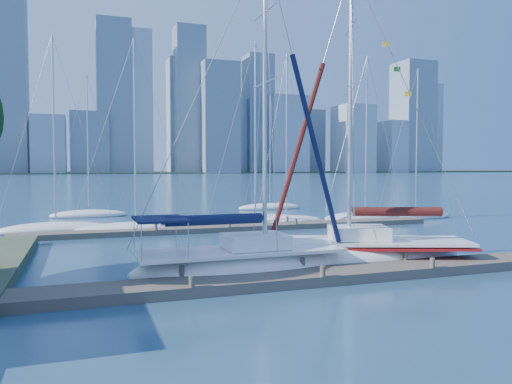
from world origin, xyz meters
name	(u,v)px	position (x,y,z in m)	size (l,w,h in m)	color
ground	(312,282)	(0.00, 0.00, 0.00)	(700.00, 700.00, 0.00)	navy
near_dock	(312,277)	(0.00, 0.00, 0.20)	(26.00, 2.00, 0.40)	brown
far_dock	(240,228)	(2.00, 16.00, 0.18)	(30.00, 1.80, 0.36)	brown
far_shore	(96,173)	(0.00, 320.00, 0.00)	(800.00, 100.00, 1.50)	#38472D
sailboat_navy	(241,250)	(-2.32, 2.03, 1.06)	(9.28, 3.12, 14.35)	white
sailboat_maroon	(372,241)	(4.28, 2.49, 1.04)	(9.95, 6.13, 14.35)	white
bg_boat_0	(56,229)	(-10.26, 18.98, 0.27)	(7.76, 3.57, 13.72)	white
bg_boat_1	(136,228)	(-5.06, 17.43, 0.26)	(8.40, 2.82, 13.57)	white
bg_boat_2	(255,220)	(4.32, 19.29, 0.28)	(8.90, 4.61, 14.64)	white
bg_boat_3	(286,221)	(6.40, 17.92, 0.28)	(6.67, 4.64, 13.44)	white
bg_boat_4	(365,217)	(13.84, 18.59, 0.28)	(7.66, 2.62, 14.02)	white
bg_boat_5	(415,215)	(18.89, 18.65, 0.25)	(7.34, 2.60, 13.24)	white
bg_boat_6	(89,214)	(-7.99, 29.23, 0.25)	(6.89, 4.51, 13.06)	white
bg_boat_7	(270,207)	(10.17, 31.41, 0.24)	(7.19, 4.26, 12.15)	white
skyline	(122,117)	(14.19, 290.41, 33.93)	(502.98, 51.31, 105.46)	#7E8FA3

